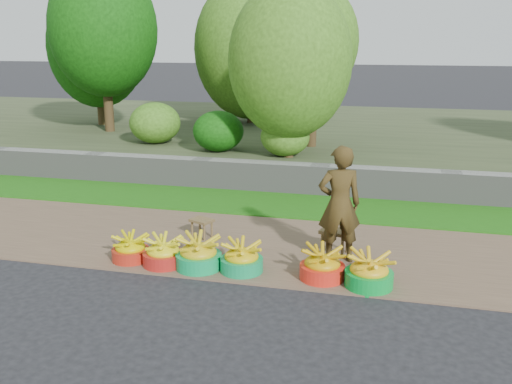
% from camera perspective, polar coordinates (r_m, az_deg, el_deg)
% --- Properties ---
extents(ground_plane, '(120.00, 120.00, 0.00)m').
position_cam_1_polar(ground_plane, '(6.53, 1.40, -9.54)').
color(ground_plane, black).
rests_on(ground_plane, ground).
extents(dirt_shoulder, '(80.00, 2.50, 0.02)m').
position_cam_1_polar(dirt_shoulder, '(7.66, 3.46, -5.68)').
color(dirt_shoulder, brown).
rests_on(dirt_shoulder, ground).
extents(grass_verge, '(80.00, 1.50, 0.04)m').
position_cam_1_polar(grass_verge, '(9.53, 5.68, -1.47)').
color(grass_verge, '#1E6210').
rests_on(grass_verge, ground).
extents(retaining_wall, '(80.00, 0.35, 0.55)m').
position_cam_1_polar(retaining_wall, '(10.28, 6.42, 1.20)').
color(retaining_wall, slate).
rests_on(retaining_wall, ground).
extents(earth_bank, '(80.00, 10.00, 0.50)m').
position_cam_1_polar(earth_bank, '(15.06, 8.95, 5.42)').
color(earth_bank, '#3A4528').
rests_on(earth_bank, ground).
extents(vegetation, '(34.32, 7.18, 4.54)m').
position_cam_1_polar(vegetation, '(13.18, 22.33, 13.58)').
color(vegetation, '#3A2C17').
rests_on(vegetation, earth_bank).
extents(basin_a, '(0.47, 0.47, 0.35)m').
position_cam_1_polar(basin_a, '(7.37, -12.44, -5.64)').
color(basin_a, '#A82314').
rests_on(basin_a, ground).
extents(basin_b, '(0.50, 0.50, 0.38)m').
position_cam_1_polar(basin_b, '(7.14, -9.26, -6.08)').
color(basin_b, '#A51D17').
rests_on(basin_b, ground).
extents(basin_c, '(0.56, 0.56, 0.42)m').
position_cam_1_polar(basin_c, '(6.98, -5.77, -6.27)').
color(basin_c, '#0A944D').
rests_on(basin_c, ground).
extents(basin_d, '(0.51, 0.51, 0.38)m').
position_cam_1_polar(basin_d, '(6.86, -1.45, -6.72)').
color(basin_d, '#0E8B4D').
rests_on(basin_d, ground).
extents(basin_e, '(0.52, 0.52, 0.39)m').
position_cam_1_polar(basin_e, '(6.70, 6.65, -7.36)').
color(basin_e, red).
rests_on(basin_e, ground).
extents(basin_f, '(0.54, 0.54, 0.41)m').
position_cam_1_polar(basin_f, '(6.58, 11.24, -7.92)').
color(basin_f, '#03902D').
rests_on(basin_f, ground).
extents(stool_left, '(0.37, 0.33, 0.26)m').
position_cam_1_polar(stool_left, '(8.02, -5.44, -3.09)').
color(stool_left, brown).
rests_on(stool_left, dirt_shoulder).
extents(stool_right, '(0.41, 0.35, 0.32)m').
position_cam_1_polar(stool_right, '(7.46, 7.90, -4.24)').
color(stool_right, brown).
rests_on(stool_right, dirt_shoulder).
extents(vendor_woman, '(0.62, 0.50, 1.47)m').
position_cam_1_polar(vendor_woman, '(7.07, 8.34, -1.22)').
color(vendor_woman, black).
rests_on(vendor_woman, dirt_shoulder).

